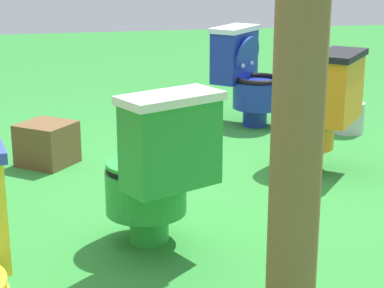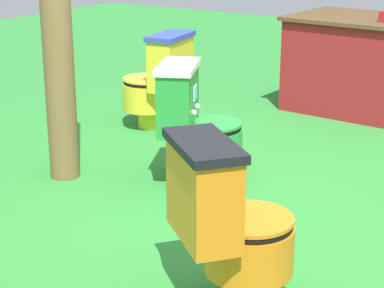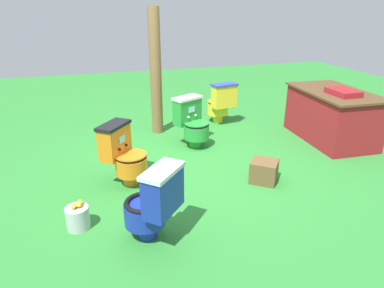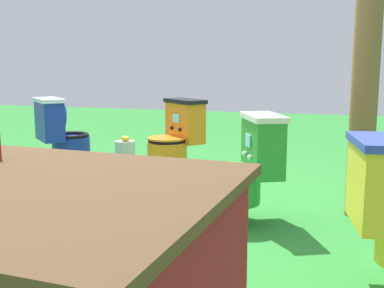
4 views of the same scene
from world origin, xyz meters
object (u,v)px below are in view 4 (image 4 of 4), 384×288
object	(u,v)px
toilet_blue	(61,134)
wooden_post	(365,76)
lemon_bucket	(125,150)
small_crate	(32,206)
toilet_green	(246,168)
toilet_orange	(175,138)

from	to	relation	value
toilet_blue	wooden_post	bearing A→B (deg)	30.13
lemon_bucket	toilet_blue	bearing A→B (deg)	60.28
lemon_bucket	small_crate	bearing A→B (deg)	98.29
toilet_green	small_crate	size ratio (longest dim) A/B	2.41
toilet_orange	wooden_post	xyz separation A→B (m)	(-1.61, 0.73, 0.60)
toilet_blue	lemon_bucket	size ratio (longest dim) A/B	2.63
toilet_green	toilet_orange	distance (m)	1.41
toilet_blue	small_crate	size ratio (longest dim) A/B	2.41
toilet_orange	lemon_bucket	xyz separation A→B (m)	(0.77, -0.54, -0.25)
toilet_green	toilet_blue	distance (m)	2.24
toilet_blue	toilet_orange	size ratio (longest dim) A/B	1.00
toilet_blue	wooden_post	world-z (taller)	wooden_post
small_crate	lemon_bucket	world-z (taller)	lemon_bucket
toilet_orange	wooden_post	size ratio (longest dim) A/B	0.37
toilet_orange	wooden_post	world-z (taller)	wooden_post
toilet_blue	toilet_orange	bearing A→B (deg)	48.47
toilet_orange	small_crate	size ratio (longest dim) A/B	2.41
toilet_blue	small_crate	bearing A→B (deg)	-22.13
toilet_green	lemon_bucket	xyz separation A→B (m)	(1.64, -1.65, -0.25)
toilet_green	toilet_blue	world-z (taller)	same
wooden_post	small_crate	size ratio (longest dim) A/B	6.46
toilet_blue	wooden_post	size ratio (longest dim) A/B	0.37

